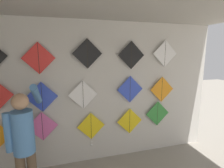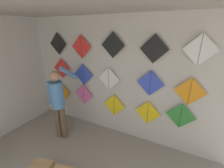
% 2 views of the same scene
% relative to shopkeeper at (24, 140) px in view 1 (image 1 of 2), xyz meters
% --- Properties ---
extents(back_panel, '(5.47, 0.06, 2.80)m').
position_rel_shopkeeper_xyz_m(back_panel, '(1.00, 0.82, 0.40)').
color(back_panel, beige).
rests_on(back_panel, ground).
extents(shopkeeper, '(0.44, 0.66, 1.78)m').
position_rel_shopkeeper_xyz_m(shopkeeper, '(0.00, 0.00, 0.00)').
color(shopkeeper, brown).
rests_on(shopkeeper, ground).
extents(kite_1, '(0.55, 0.01, 0.55)m').
position_rel_shopkeeper_xyz_m(kite_1, '(0.16, 0.73, -0.13)').
color(kite_1, pink).
extents(kite_2, '(0.55, 0.04, 0.69)m').
position_rel_shopkeeper_xyz_m(kite_2, '(1.06, 0.73, -0.26)').
color(kite_2, yellow).
extents(kite_3, '(0.55, 0.01, 0.55)m').
position_rel_shopkeeper_xyz_m(kite_3, '(1.88, 0.73, -0.22)').
color(kite_3, yellow).
extents(kite_4, '(0.55, 0.01, 0.55)m').
position_rel_shopkeeper_xyz_m(kite_4, '(2.53, 0.73, -0.12)').
color(kite_4, '#338C38').
extents(kite_6, '(0.55, 0.01, 0.55)m').
position_rel_shopkeeper_xyz_m(kite_6, '(0.19, 0.73, 0.42)').
color(kite_6, blue).
extents(kite_7, '(0.55, 0.01, 0.55)m').
position_rel_shopkeeper_xyz_m(kite_7, '(0.92, 0.73, 0.41)').
color(kite_7, white).
extents(kite_8, '(0.55, 0.01, 0.55)m').
position_rel_shopkeeper_xyz_m(kite_8, '(1.88, 0.73, 0.46)').
color(kite_8, blue).
extents(kite_9, '(0.55, 0.01, 0.55)m').
position_rel_shopkeeper_xyz_m(kite_9, '(2.61, 0.73, 0.42)').
color(kite_9, orange).
extents(kite_11, '(0.55, 0.01, 0.55)m').
position_rel_shopkeeper_xyz_m(kite_11, '(0.18, 0.73, 1.11)').
color(kite_11, red).
extents(kite_12, '(0.55, 0.01, 0.55)m').
position_rel_shopkeeper_xyz_m(kite_12, '(1.02, 0.73, 1.18)').
color(kite_12, black).
extents(kite_13, '(0.55, 0.01, 0.55)m').
position_rel_shopkeeper_xyz_m(kite_13, '(1.89, 0.73, 1.15)').
color(kite_13, black).
extents(kite_14, '(0.55, 0.01, 0.55)m').
position_rel_shopkeeper_xyz_m(kite_14, '(2.64, 0.73, 1.18)').
color(kite_14, white).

